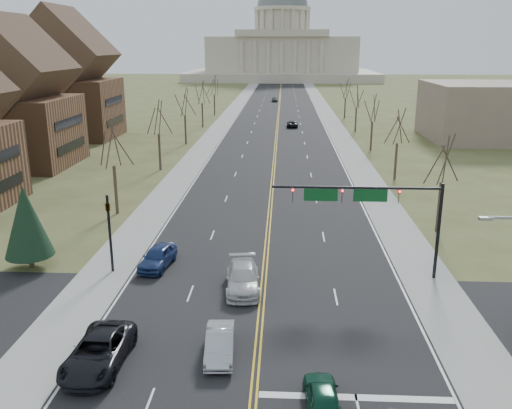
# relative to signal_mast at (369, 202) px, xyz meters

# --- Properties ---
(ground) EXTENTS (600.00, 600.00, 0.00)m
(ground) POSITION_rel_signal_mast_xyz_m (-7.45, -13.50, -5.76)
(ground) COLOR #484B25
(ground) RESTS_ON ground
(road) EXTENTS (20.00, 380.00, 0.01)m
(road) POSITION_rel_signal_mast_xyz_m (-7.45, 96.50, -5.76)
(road) COLOR black
(road) RESTS_ON ground
(cross_road) EXTENTS (120.00, 14.00, 0.01)m
(cross_road) POSITION_rel_signal_mast_xyz_m (-7.45, -7.50, -5.76)
(cross_road) COLOR black
(cross_road) RESTS_ON ground
(sidewalk_left) EXTENTS (4.00, 380.00, 0.03)m
(sidewalk_left) POSITION_rel_signal_mast_xyz_m (-19.45, 96.50, -5.75)
(sidewalk_left) COLOR gray
(sidewalk_left) RESTS_ON ground
(sidewalk_right) EXTENTS (4.00, 380.00, 0.03)m
(sidewalk_right) POSITION_rel_signal_mast_xyz_m (4.55, 96.50, -5.75)
(sidewalk_right) COLOR gray
(sidewalk_right) RESTS_ON ground
(center_line) EXTENTS (0.42, 380.00, 0.01)m
(center_line) POSITION_rel_signal_mast_xyz_m (-7.45, 96.50, -5.75)
(center_line) COLOR gold
(center_line) RESTS_ON road
(edge_line_left) EXTENTS (0.15, 380.00, 0.01)m
(edge_line_left) POSITION_rel_signal_mast_xyz_m (-17.25, 96.50, -5.75)
(edge_line_left) COLOR silver
(edge_line_left) RESTS_ON road
(edge_line_right) EXTENTS (0.15, 380.00, 0.01)m
(edge_line_right) POSITION_rel_signal_mast_xyz_m (2.35, 96.50, -5.75)
(edge_line_right) COLOR silver
(edge_line_right) RESTS_ON road
(stop_bar) EXTENTS (9.50, 0.50, 0.01)m
(stop_bar) POSITION_rel_signal_mast_xyz_m (-2.45, -14.50, -5.75)
(stop_bar) COLOR silver
(stop_bar) RESTS_ON road
(capitol) EXTENTS (90.00, 60.00, 50.00)m
(capitol) POSITION_rel_signal_mast_xyz_m (-7.45, 236.41, 8.44)
(capitol) COLOR #C0B8A0
(capitol) RESTS_ON ground
(signal_mast) EXTENTS (12.12, 0.44, 7.20)m
(signal_mast) POSITION_rel_signal_mast_xyz_m (0.00, 0.00, 0.00)
(signal_mast) COLOR black
(signal_mast) RESTS_ON ground
(signal_left) EXTENTS (0.32, 0.36, 6.00)m
(signal_left) POSITION_rel_signal_mast_xyz_m (-18.95, 0.00, -2.05)
(signal_left) COLOR black
(signal_left) RESTS_ON ground
(tree_r_0) EXTENTS (3.74, 3.74, 8.50)m
(tree_r_0) POSITION_rel_signal_mast_xyz_m (8.05, 10.50, 0.79)
(tree_r_0) COLOR #33271E
(tree_r_0) RESTS_ON ground
(tree_l_0) EXTENTS (3.96, 3.96, 9.00)m
(tree_l_0) POSITION_rel_signal_mast_xyz_m (-22.95, 14.50, 1.18)
(tree_l_0) COLOR #33271E
(tree_l_0) RESTS_ON ground
(tree_r_1) EXTENTS (3.74, 3.74, 8.50)m
(tree_r_1) POSITION_rel_signal_mast_xyz_m (8.05, 30.50, 0.79)
(tree_r_1) COLOR #33271E
(tree_r_1) RESTS_ON ground
(tree_l_1) EXTENTS (3.96, 3.96, 9.00)m
(tree_l_1) POSITION_rel_signal_mast_xyz_m (-22.95, 34.50, 1.18)
(tree_l_1) COLOR #33271E
(tree_l_1) RESTS_ON ground
(tree_r_2) EXTENTS (3.74, 3.74, 8.50)m
(tree_r_2) POSITION_rel_signal_mast_xyz_m (8.05, 50.50, 0.79)
(tree_r_2) COLOR #33271E
(tree_r_2) RESTS_ON ground
(tree_l_2) EXTENTS (3.96, 3.96, 9.00)m
(tree_l_2) POSITION_rel_signal_mast_xyz_m (-22.95, 54.50, 1.18)
(tree_l_2) COLOR #33271E
(tree_l_2) RESTS_ON ground
(tree_r_3) EXTENTS (3.74, 3.74, 8.50)m
(tree_r_3) POSITION_rel_signal_mast_xyz_m (8.05, 70.50, 0.79)
(tree_r_3) COLOR #33271E
(tree_r_3) RESTS_ON ground
(tree_l_3) EXTENTS (3.96, 3.96, 9.00)m
(tree_l_3) POSITION_rel_signal_mast_xyz_m (-22.95, 74.50, 1.18)
(tree_l_3) COLOR #33271E
(tree_l_3) RESTS_ON ground
(tree_r_4) EXTENTS (3.74, 3.74, 8.50)m
(tree_r_4) POSITION_rel_signal_mast_xyz_m (8.05, 90.50, 0.79)
(tree_r_4) COLOR #33271E
(tree_r_4) RESTS_ON ground
(tree_l_4) EXTENTS (3.96, 3.96, 9.00)m
(tree_l_4) POSITION_rel_signal_mast_xyz_m (-22.95, 94.50, 1.18)
(tree_l_4) COLOR #33271E
(tree_l_4) RESTS_ON ground
(conifer_l) EXTENTS (3.64, 3.64, 6.50)m
(conifer_l) POSITION_rel_signal_mast_xyz_m (-25.45, 0.50, -2.02)
(conifer_l) COLOR #33271E
(conifer_l) RESTS_ON ground
(bldg_left_mid) EXTENTS (15.10, 14.28, 20.75)m
(bldg_left_mid) POSITION_rel_signal_mast_xyz_m (-43.44, 36.50, 2.78)
(bldg_left_mid) COLOR brown
(bldg_left_mid) RESTS_ON ground
(bldg_left_far) EXTENTS (17.10, 14.28, 23.25)m
(bldg_left_far) POSITION_rel_signal_mast_xyz_m (-45.44, 60.50, 3.78)
(bldg_left_far) COLOR brown
(bldg_left_far) RESTS_ON ground
(bldg_right_mass) EXTENTS (25.00, 20.00, 10.00)m
(bldg_right_mass) POSITION_rel_signal_mast_xyz_m (32.55, 62.50, -0.76)
(bldg_right_mass) COLOR #7C6558
(bldg_right_mass) RESTS_ON ground
(car_nb_inner_lead) EXTENTS (1.82, 4.09, 1.37)m
(car_nb_inner_lead) POSITION_rel_signal_mast_xyz_m (-4.17, -15.42, -5.07)
(car_nb_inner_lead) COLOR #0D3B28
(car_nb_inner_lead) RESTS_ON road
(car_sb_inner_lead) EXTENTS (1.81, 4.44, 1.43)m
(car_sb_inner_lead) POSITION_rel_signal_mast_xyz_m (-9.50, -11.08, -5.03)
(car_sb_inner_lead) COLOR #A3A6AB
(car_sb_inner_lead) RESTS_ON road
(car_sb_outer_lead) EXTENTS (2.90, 6.04, 1.66)m
(car_sb_outer_lead) POSITION_rel_signal_mast_xyz_m (-15.83, -12.41, -4.92)
(car_sb_outer_lead) COLOR black
(car_sb_outer_lead) RESTS_ON road
(car_sb_inner_second) EXTENTS (2.80, 5.89, 1.66)m
(car_sb_inner_second) POSITION_rel_signal_mast_xyz_m (-8.86, -2.61, -4.92)
(car_sb_inner_second) COLOR #B9B9B9
(car_sb_inner_second) RESTS_ON road
(car_sb_outer_second) EXTENTS (2.56, 5.01, 1.63)m
(car_sb_outer_second) POSITION_rel_signal_mast_xyz_m (-15.71, 1.02, -4.93)
(car_sb_outer_second) COLOR navy
(car_sb_outer_second) RESTS_ON road
(car_far_nb) EXTENTS (2.25, 4.80, 1.33)m
(car_far_nb) POSITION_rel_signal_mast_xyz_m (-4.34, 75.54, -5.08)
(car_far_nb) COLOR black
(car_far_nb) RESTS_ON road
(car_far_sb) EXTENTS (2.01, 4.19, 1.38)m
(car_far_sb) POSITION_rel_signal_mast_xyz_m (-8.90, 127.74, -5.06)
(car_far_sb) COLOR #44474B
(car_far_sb) RESTS_ON road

